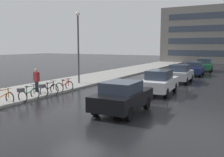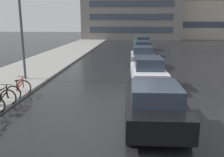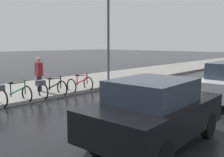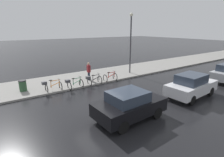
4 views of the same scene
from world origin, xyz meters
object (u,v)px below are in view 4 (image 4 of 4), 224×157
object	(u,v)px
bicycle_second	(74,83)
pedestrian	(89,71)
car_white	(191,86)
streetlamp	(131,38)
trash_bin	(23,86)
bicycle_farthest	(110,77)
car_black	(129,105)
bicycle_third	(93,80)
bicycle_nearest	(51,86)

from	to	relation	value
bicycle_second	pedestrian	world-z (taller)	pedestrian
car_white	pedestrian	bearing A→B (deg)	-149.80
streetlamp	trash_bin	xyz separation A→B (m)	(-0.20, -10.28, -3.23)
bicycle_second	streetlamp	size ratio (longest dim) A/B	0.23
bicycle_farthest	car_black	size ratio (longest dim) A/B	0.29
car_black	car_white	size ratio (longest dim) A/B	0.93
pedestrian	streetlamp	bearing A→B (deg)	90.26
pedestrian	car_black	bearing A→B (deg)	-10.37
car_white	streetlamp	distance (m)	7.95
streetlamp	pedestrian	bearing A→B (deg)	-89.74
car_black	trash_bin	size ratio (longest dim) A/B	4.04
bicycle_third	car_white	xyz separation A→B (m)	(6.16, 4.48, 0.34)
car_black	car_white	distance (m)	5.62
bicycle_farthest	streetlamp	xyz separation A→B (m)	(-1.15, 3.27, 3.32)
bicycle_nearest	bicycle_third	distance (m)	3.43
bicycle_second	car_black	xyz separation A→B (m)	(6.09, 0.63, 0.32)
bicycle_nearest	bicycle_farthest	xyz separation A→B (m)	(0.26, 5.19, -0.09)
bicycle_second	trash_bin	distance (m)	3.74
bicycle_farthest	bicycle_second	bearing A→B (deg)	-88.37
car_black	streetlamp	xyz separation A→B (m)	(-7.34, 6.20, 2.92)
car_black	bicycle_third	bearing A→B (deg)	169.43
pedestrian	bicycle_second	bearing A→B (deg)	-58.01
bicycle_third	pedestrian	xyz separation A→B (m)	(-1.20, 0.20, 0.52)
bicycle_farthest	car_white	world-z (taller)	car_white
bicycle_third	bicycle_second	bearing A→B (deg)	-88.98
bicycle_second	streetlamp	xyz separation A→B (m)	(-1.25, 6.83, 3.24)
bicycle_nearest	trash_bin	bearing A→B (deg)	-121.19
streetlamp	trash_bin	distance (m)	10.78
car_white	trash_bin	size ratio (longest dim) A/B	4.35
bicycle_farthest	trash_bin	bearing A→B (deg)	-100.92
bicycle_nearest	bicycle_farthest	distance (m)	5.20
bicycle_second	pedestrian	size ratio (longest dim) A/B	0.80
pedestrian	streetlamp	size ratio (longest dim) A/B	0.29
bicycle_third	trash_bin	distance (m)	5.41
bicycle_second	bicycle_farthest	distance (m)	3.56
bicycle_second	trash_bin	world-z (taller)	trash_bin
bicycle_farthest	car_white	distance (m)	6.80
bicycle_farthest	pedestrian	distance (m)	2.04
bicycle_second	bicycle_nearest	bearing A→B (deg)	-102.28
pedestrian	car_white	bearing A→B (deg)	30.20
car_black	streetlamp	world-z (taller)	streetlamp
bicycle_farthest	car_white	size ratio (longest dim) A/B	0.27
car_black	car_white	world-z (taller)	car_white
bicycle_third	streetlamp	xyz separation A→B (m)	(-1.22, 5.05, 3.24)
bicycle_nearest	bicycle_third	bearing A→B (deg)	84.56
bicycle_nearest	trash_bin	size ratio (longest dim) A/B	1.45
bicycle_second	streetlamp	bearing A→B (deg)	100.40
bicycle_second	trash_bin	size ratio (longest dim) A/B	1.45
bicycle_farthest	car_white	bearing A→B (deg)	23.43
bicycle_nearest	car_white	size ratio (longest dim) A/B	0.33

